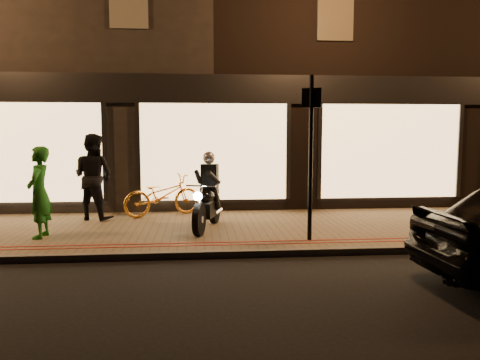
% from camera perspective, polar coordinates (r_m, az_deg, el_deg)
% --- Properties ---
extents(ground, '(90.00, 90.00, 0.00)m').
position_cam_1_polar(ground, '(7.94, -2.06, -9.54)').
color(ground, black).
rests_on(ground, ground).
extents(sidewalk, '(50.00, 4.00, 0.12)m').
position_cam_1_polar(sidewalk, '(9.87, -2.70, -6.10)').
color(sidewalk, brown).
rests_on(sidewalk, ground).
extents(kerb_stone, '(50.00, 0.14, 0.12)m').
position_cam_1_polar(kerb_stone, '(7.97, -2.08, -9.03)').
color(kerb_stone, '#59544C').
rests_on(kerb_stone, ground).
extents(red_kerb_lines, '(50.00, 0.26, 0.01)m').
position_cam_1_polar(red_kerb_lines, '(8.44, -2.27, -7.74)').
color(red_kerb_lines, maroon).
rests_on(red_kerb_lines, sidewalk).
extents(building_row, '(48.00, 10.11, 8.50)m').
position_cam_1_polar(building_row, '(16.77, -3.85, 13.25)').
color(building_row, black).
rests_on(building_row, ground).
extents(motorcycle, '(0.78, 1.90, 1.59)m').
position_cam_1_polar(motorcycle, '(9.62, -3.95, -2.33)').
color(motorcycle, black).
rests_on(motorcycle, sidewalk).
extents(sign_post, '(0.34, 0.15, 3.00)m').
position_cam_1_polar(sign_post, '(8.58, 8.62, 3.73)').
color(sign_post, black).
rests_on(sign_post, sidewalk).
extents(bicycle_gold, '(1.98, 1.37, 0.98)m').
position_cam_1_polar(bicycle_gold, '(11.22, -9.45, -1.84)').
color(bicycle_gold, orange).
rests_on(bicycle_gold, sidewalk).
extents(person_green, '(0.41, 0.63, 1.72)m').
position_cam_1_polar(person_green, '(9.53, -23.28, -1.39)').
color(person_green, '#1C681B').
rests_on(person_green, sidewalk).
extents(person_dark, '(1.16, 1.05, 1.95)m').
position_cam_1_polar(person_dark, '(11.10, -17.46, 0.38)').
color(person_dark, black).
rests_on(person_dark, sidewalk).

